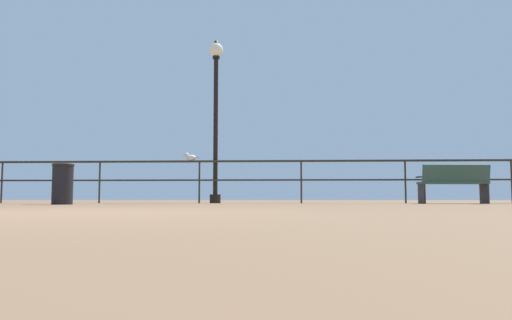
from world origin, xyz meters
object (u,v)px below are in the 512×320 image
(bench_near_left, at_px, (454,181))
(trash_bin, at_px, (63,184))
(seagull_on_rail, at_px, (190,157))
(lamppost_center, at_px, (216,103))

(bench_near_left, bearing_deg, trash_bin, -166.36)
(seagull_on_rail, relative_size, trash_bin, 0.50)
(seagull_on_rail, height_order, trash_bin, seagull_on_rail)
(seagull_on_rail, distance_m, trash_bin, 3.41)
(seagull_on_rail, bearing_deg, trash_bin, -127.64)
(lamppost_center, bearing_deg, trash_bin, -132.29)
(bench_near_left, distance_m, seagull_on_rail, 6.29)
(lamppost_center, distance_m, seagull_on_rail, 1.56)
(seagull_on_rail, xyz_separation_m, trash_bin, (-2.03, -2.63, -0.75))
(lamppost_center, xyz_separation_m, trash_bin, (-2.63, -2.89, -2.17))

